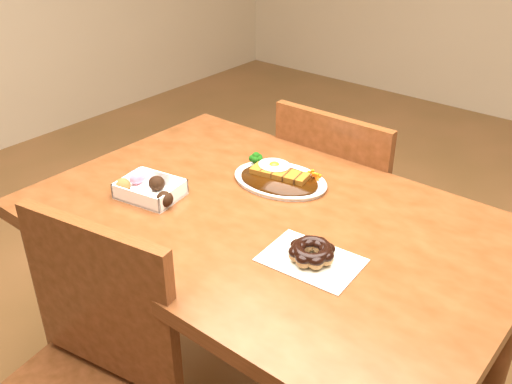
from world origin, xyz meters
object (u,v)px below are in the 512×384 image
Objects in this scene: katsu_curry_plate at (279,177)px; pon_de_ring at (312,253)px; donut_box at (148,188)px; chair_far at (345,212)px; table at (268,248)px.

katsu_curry_plate is 0.37m from pon_de_ring.
donut_box reaches higher than pon_de_ring.
pon_de_ring is at bearing 112.92° from chair_far.
chair_far is (-0.08, 0.53, -0.17)m from table.
chair_far is 0.75m from donut_box.
katsu_curry_plate reaches higher than donut_box.
katsu_curry_plate is 1.49× the size of donut_box.
chair_far is at bearing 113.51° from pon_de_ring.
donut_box is 0.50m from pon_de_ring.
pon_de_ring is (0.19, -0.09, 0.12)m from table.
donut_box is at bearing 70.44° from chair_far.
table is 0.22m from katsu_curry_plate.
donut_box is (-0.31, -0.12, 0.12)m from table.
table is 6.28× the size of donut_box.
donut_box is 0.86× the size of pon_de_ring.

